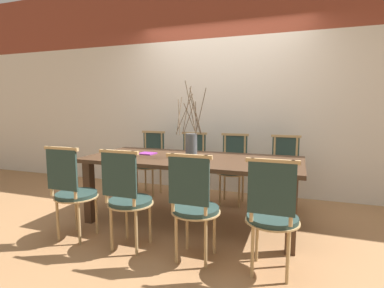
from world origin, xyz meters
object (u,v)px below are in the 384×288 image
object	(u,v)px
chair_far_center	(233,166)
chair_near_center	(194,204)
dining_table	(192,166)
vase_centerpiece	(191,143)
book_stack	(147,153)

from	to	relation	value
chair_far_center	chair_near_center	bearing A→B (deg)	90.95
dining_table	vase_centerpiece	size ratio (longest dim) A/B	2.81
chair_far_center	vase_centerpiece	world-z (taller)	vase_centerpiece
dining_table	vase_centerpiece	world-z (taller)	vase_centerpiece
chair_far_center	book_stack	size ratio (longest dim) A/B	4.71
dining_table	chair_near_center	bearing A→B (deg)	-69.23
dining_table	chair_far_center	bearing A→B (deg)	70.91
dining_table	chair_near_center	world-z (taller)	chair_near_center
vase_centerpiece	dining_table	bearing A→B (deg)	-61.05
dining_table	chair_near_center	xyz separation A→B (m)	(0.31, -0.81, -0.14)
dining_table	book_stack	distance (m)	0.59
vase_centerpiece	book_stack	bearing A→B (deg)	179.15
dining_table	book_stack	world-z (taller)	book_stack
chair_near_center	book_stack	bearing A→B (deg)	135.59
vase_centerpiece	book_stack	xyz separation A→B (m)	(-0.55, 0.01, -0.15)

